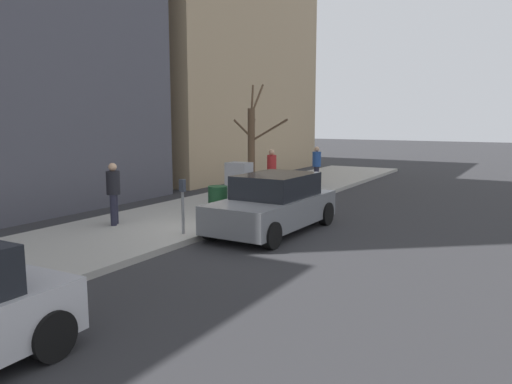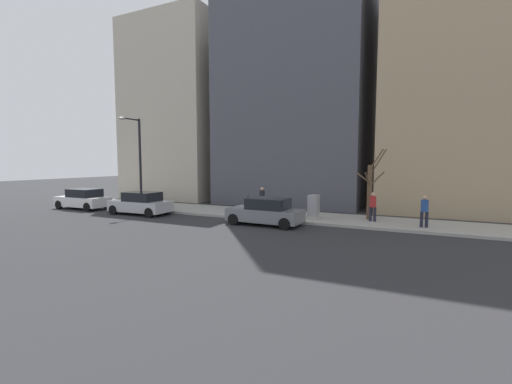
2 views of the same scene
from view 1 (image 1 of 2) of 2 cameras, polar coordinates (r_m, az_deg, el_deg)
name	(u,v)px [view 1 (image 1 of 2)]	position (r m, az deg, el deg)	size (l,w,h in m)	color
ground_plane	(222,233)	(13.08, -3.89, -4.73)	(120.00, 120.00, 0.00)	#2B2B2D
sidewalk	(163,223)	(14.25, -10.61, -3.46)	(4.00, 36.00, 0.15)	#9E9B93
parked_car_grey	(274,204)	(13.13, 2.02, -1.39)	(2.01, 4.24, 1.52)	slate
parking_meter	(183,201)	(12.33, -8.38, -0.97)	(0.14, 0.10, 1.35)	slate
utility_box	(239,185)	(16.06, -1.96, 0.80)	(0.83, 0.61, 1.43)	#A8A399
bare_tree	(252,146)	(19.20, -0.46, 5.33)	(2.02, 1.71, 4.15)	brown
trash_bin	(218,202)	(14.39, -4.38, -1.10)	(0.56, 0.56, 0.90)	#14381E
pedestrian_near_meter	(317,164)	(21.21, 6.94, 3.23)	(0.36, 0.40, 1.66)	#1E1E2D
pedestrian_midblock	(272,168)	(19.15, 1.81, 2.74)	(0.36, 0.40, 1.66)	#1E1E2D
pedestrian_far_corner	(113,190)	(13.77, -15.98, 0.22)	(0.36, 0.36, 1.66)	#1E1E2D
office_tower_left	(165,18)	(30.35, -10.32, 18.97)	(12.99, 12.99, 17.24)	tan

